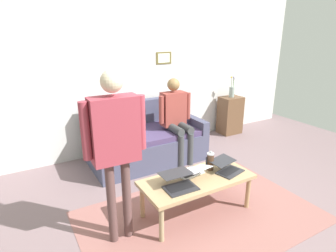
{
  "coord_description": "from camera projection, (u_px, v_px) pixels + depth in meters",
  "views": [
    {
      "loc": [
        1.75,
        2.15,
        1.97
      ],
      "look_at": [
        0.04,
        -0.83,
        0.8
      ],
      "focal_mm": 30.39,
      "sensor_mm": 36.0,
      "label": 1
    }
  ],
  "objects": [
    {
      "name": "ground_plane",
      "position": [
        207.0,
        212.0,
        3.23
      ],
      "size": [
        7.68,
        7.68,
        0.0
      ],
      "primitive_type": "plane",
      "color": "slate"
    },
    {
      "name": "area_rug",
      "position": [
        201.0,
        216.0,
        3.15
      ],
      "size": [
        2.58,
        1.64,
        0.01
      ],
      "primitive_type": "cube",
      "color": "#8F5B56",
      "rests_on": "ground_plane"
    },
    {
      "name": "back_wall",
      "position": [
        128.0,
        70.0,
        4.6
      ],
      "size": [
        7.04,
        0.11,
        2.7
      ],
      "color": "silver",
      "rests_on": "ground_plane"
    },
    {
      "name": "couch",
      "position": [
        145.0,
        141.0,
        4.46
      ],
      "size": [
        1.73,
        0.94,
        0.88
      ],
      "color": "#44475F",
      "rests_on": "ground_plane"
    },
    {
      "name": "coffee_table",
      "position": [
        197.0,
        182.0,
        3.11
      ],
      "size": [
        1.25,
        0.56,
        0.43
      ],
      "color": "tan",
      "rests_on": "ground_plane"
    },
    {
      "name": "laptop_left",
      "position": [
        179.0,
        183.0,
        2.91
      ],
      "size": [
        0.34,
        0.35,
        0.13
      ],
      "color": "#28282D",
      "rests_on": "coffee_table"
    },
    {
      "name": "laptop_center",
      "position": [
        227.0,
        168.0,
        3.24
      ],
      "size": [
        0.37,
        0.38,
        0.12
      ],
      "color": "#28282D",
      "rests_on": "coffee_table"
    },
    {
      "name": "laptop_right",
      "position": [
        192.0,
        172.0,
        3.15
      ],
      "size": [
        0.34,
        0.36,
        0.13
      ],
      "color": "silver",
      "rests_on": "coffee_table"
    },
    {
      "name": "french_press",
      "position": [
        210.0,
        161.0,
        3.25
      ],
      "size": [
        0.1,
        0.08,
        0.24
      ],
      "color": "#4C3323",
      "rests_on": "coffee_table"
    },
    {
      "name": "side_shelf",
      "position": [
        230.0,
        115.0,
        5.6
      ],
      "size": [
        0.42,
        0.32,
        0.73
      ],
      "color": "brown",
      "rests_on": "ground_plane"
    },
    {
      "name": "flower_vase",
      "position": [
        232.0,
        90.0,
        5.44
      ],
      "size": [
        0.1,
        0.1,
        0.41
      ],
      "color": "#8DA099",
      "rests_on": "side_shelf"
    },
    {
      "name": "person_standing",
      "position": [
        115.0,
        138.0,
        2.5
      ],
      "size": [
        0.58,
        0.2,
        1.66
      ],
      "color": "brown",
      "rests_on": "ground_plane"
    },
    {
      "name": "person_seated",
      "position": [
        176.0,
        115.0,
        4.34
      ],
      "size": [
        0.55,
        0.51,
        1.28
      ],
      "color": "#3A3D3F",
      "rests_on": "ground_plane"
    }
  ]
}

